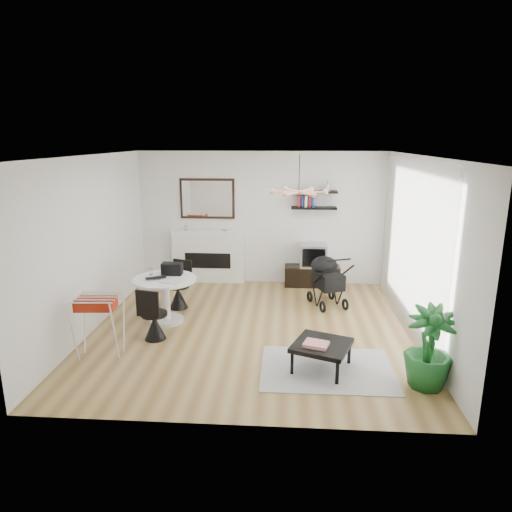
# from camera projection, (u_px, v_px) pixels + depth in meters

# --- Properties ---
(floor) EXTENTS (5.00, 5.00, 0.00)m
(floor) POSITION_uv_depth(u_px,v_px,m) (252.00, 329.00, 7.24)
(floor) COLOR olive
(floor) RESTS_ON ground
(ceiling) EXTENTS (5.00, 5.00, 0.00)m
(ceiling) POSITION_uv_depth(u_px,v_px,m) (252.00, 156.00, 6.57)
(ceiling) COLOR white
(ceiling) RESTS_ON wall_back
(wall_back) EXTENTS (5.00, 0.00, 5.00)m
(wall_back) POSITION_uv_depth(u_px,v_px,m) (261.00, 219.00, 9.32)
(wall_back) COLOR white
(wall_back) RESTS_ON floor
(wall_left) EXTENTS (0.00, 5.00, 5.00)m
(wall_left) POSITION_uv_depth(u_px,v_px,m) (91.00, 244.00, 7.07)
(wall_left) COLOR white
(wall_left) RESTS_ON floor
(wall_right) EXTENTS (0.00, 5.00, 5.00)m
(wall_right) POSITION_uv_depth(u_px,v_px,m) (420.00, 249.00, 6.74)
(wall_right) COLOR white
(wall_right) RESTS_ON floor
(sheer_curtain) EXTENTS (0.04, 3.60, 2.60)m
(sheer_curtain) POSITION_uv_depth(u_px,v_px,m) (410.00, 246.00, 6.94)
(sheer_curtain) COLOR white
(sheer_curtain) RESTS_ON wall_right
(fireplace) EXTENTS (1.50, 0.17, 2.16)m
(fireplace) POSITION_uv_depth(u_px,v_px,m) (208.00, 250.00, 9.48)
(fireplace) COLOR white
(fireplace) RESTS_ON floor
(shelf_lower) EXTENTS (0.90, 0.25, 0.04)m
(shelf_lower) POSITION_uv_depth(u_px,v_px,m) (314.00, 208.00, 9.06)
(shelf_lower) COLOR black
(shelf_lower) RESTS_ON wall_back
(shelf_upper) EXTENTS (0.90, 0.25, 0.04)m
(shelf_upper) POSITION_uv_depth(u_px,v_px,m) (314.00, 192.00, 8.98)
(shelf_upper) COLOR black
(shelf_upper) RESTS_ON wall_back
(pendant_lamp) EXTENTS (0.90, 0.90, 0.10)m
(pendant_lamp) POSITION_uv_depth(u_px,v_px,m) (299.00, 192.00, 6.95)
(pendant_lamp) COLOR #E29877
(pendant_lamp) RESTS_ON ceiling
(tv_console) EXTENTS (1.11, 0.39, 0.42)m
(tv_console) POSITION_uv_depth(u_px,v_px,m) (312.00, 276.00, 9.34)
(tv_console) COLOR black
(tv_console) RESTS_ON floor
(crt_tv) EXTENTS (0.53, 0.46, 0.46)m
(crt_tv) POSITION_uv_depth(u_px,v_px,m) (313.00, 255.00, 9.22)
(crt_tv) COLOR #AAAAAC
(crt_tv) RESTS_ON tv_console
(dining_table) EXTENTS (1.03, 1.03, 0.75)m
(dining_table) POSITION_uv_depth(u_px,v_px,m) (165.00, 293.00, 7.43)
(dining_table) COLOR white
(dining_table) RESTS_ON floor
(laptop) EXTENTS (0.39, 0.34, 0.03)m
(laptop) POSITION_uv_depth(u_px,v_px,m) (156.00, 279.00, 7.29)
(laptop) COLOR black
(laptop) RESTS_ON dining_table
(black_bag) EXTENTS (0.33, 0.20, 0.20)m
(black_bag) POSITION_uv_depth(u_px,v_px,m) (172.00, 269.00, 7.54)
(black_bag) COLOR black
(black_bag) RESTS_ON dining_table
(newspaper) EXTENTS (0.43, 0.39, 0.01)m
(newspaper) POSITION_uv_depth(u_px,v_px,m) (172.00, 281.00, 7.21)
(newspaper) COLOR silver
(newspaper) RESTS_ON dining_table
(drinking_glass) EXTENTS (0.07, 0.07, 0.11)m
(drinking_glass) POSITION_uv_depth(u_px,v_px,m) (151.00, 271.00, 7.55)
(drinking_glass) COLOR white
(drinking_glass) RESTS_ON dining_table
(chair_far) EXTENTS (0.44, 0.45, 0.85)m
(chair_far) POSITION_uv_depth(u_px,v_px,m) (179.00, 293.00, 8.11)
(chair_far) COLOR black
(chair_far) RESTS_ON floor
(chair_near) EXTENTS (0.41, 0.42, 0.82)m
(chair_near) POSITION_uv_depth(u_px,v_px,m) (154.00, 323.00, 6.82)
(chair_near) COLOR black
(chair_near) RESTS_ON floor
(drying_rack) EXTENTS (0.63, 0.59, 0.89)m
(drying_rack) POSITION_uv_depth(u_px,v_px,m) (99.00, 325.00, 6.24)
(drying_rack) COLOR white
(drying_rack) RESTS_ON floor
(stroller) EXTENTS (0.73, 0.89, 0.98)m
(stroller) POSITION_uv_depth(u_px,v_px,m) (327.00, 282.00, 8.24)
(stroller) COLOR black
(stroller) RESTS_ON floor
(rug) EXTENTS (1.72, 1.24, 0.01)m
(rug) POSITION_uv_depth(u_px,v_px,m) (327.00, 369.00, 5.98)
(rug) COLOR #A1A1A1
(rug) RESTS_ON floor
(coffee_table) EXTENTS (0.89, 0.89, 0.35)m
(coffee_table) POSITION_uv_depth(u_px,v_px,m) (322.00, 346.00, 5.92)
(coffee_table) COLOR black
(coffee_table) RESTS_ON rug
(magazines) EXTENTS (0.37, 0.33, 0.04)m
(magazines) POSITION_uv_depth(u_px,v_px,m) (316.00, 344.00, 5.83)
(magazines) COLOR #DC3F37
(magazines) RESTS_ON coffee_table
(potted_plant) EXTENTS (0.66, 0.66, 1.02)m
(potted_plant) POSITION_uv_depth(u_px,v_px,m) (429.00, 348.00, 5.46)
(potted_plant) COLOR #1B5F24
(potted_plant) RESTS_ON floor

